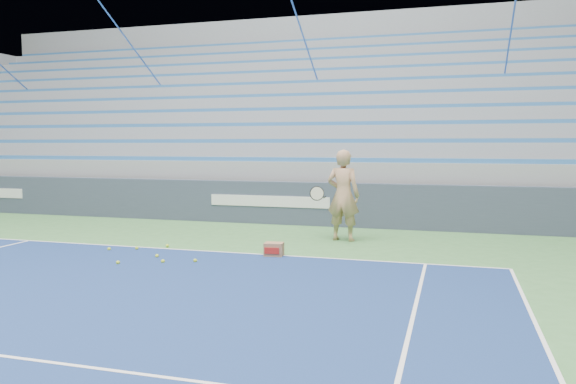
# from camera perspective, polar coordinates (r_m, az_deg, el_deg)

# --- Properties ---
(sponsor_barrier) EXTENTS (30.00, 0.32, 1.10)m
(sponsor_barrier) POSITION_cam_1_polar(r_m,az_deg,el_deg) (14.58, -1.75, -1.07)
(sponsor_barrier) COLOR #363F52
(sponsor_barrier) RESTS_ON ground
(bleachers) EXTENTS (31.00, 9.15, 7.30)m
(bleachers) POSITION_cam_1_polar(r_m,az_deg,el_deg) (20.02, 3.37, 5.73)
(bleachers) COLOR gray
(bleachers) RESTS_ON ground
(tennis_player) EXTENTS (0.99, 0.90, 1.95)m
(tennis_player) POSITION_cam_1_polar(r_m,az_deg,el_deg) (12.02, 5.62, -0.33)
(tennis_player) COLOR tan
(tennis_player) RESTS_ON ground
(ball_box) EXTENTS (0.36, 0.30, 0.26)m
(ball_box) POSITION_cam_1_polar(r_m,az_deg,el_deg) (10.40, -1.44, -5.86)
(ball_box) COLOR #956948
(ball_box) RESTS_ON ground
(tennis_ball_0) EXTENTS (0.07, 0.07, 0.07)m
(tennis_ball_0) POSITION_cam_1_polar(r_m,az_deg,el_deg) (10.06, -12.59, -6.88)
(tennis_ball_0) COLOR #C4DF2D
(tennis_ball_0) RESTS_ON ground
(tennis_ball_1) EXTENTS (0.07, 0.07, 0.07)m
(tennis_ball_1) POSITION_cam_1_polar(r_m,az_deg,el_deg) (11.49, -17.72, -5.54)
(tennis_ball_1) COLOR #C4DF2D
(tennis_ball_1) RESTS_ON ground
(tennis_ball_2) EXTENTS (0.07, 0.07, 0.07)m
(tennis_ball_2) POSITION_cam_1_polar(r_m,az_deg,el_deg) (10.15, -16.89, -6.88)
(tennis_ball_2) COLOR #C4DF2D
(tennis_ball_2) RESTS_ON ground
(tennis_ball_3) EXTENTS (0.07, 0.07, 0.07)m
(tennis_ball_3) POSITION_cam_1_polar(r_m,az_deg,el_deg) (11.42, -15.11, -5.54)
(tennis_ball_3) COLOR #C4DF2D
(tennis_ball_3) RESTS_ON ground
(tennis_ball_4) EXTENTS (0.07, 0.07, 0.07)m
(tennis_ball_4) POSITION_cam_1_polar(r_m,az_deg,el_deg) (10.01, -9.41, -6.89)
(tennis_ball_4) COLOR #C4DF2D
(tennis_ball_4) RESTS_ON ground
(tennis_ball_5) EXTENTS (0.07, 0.07, 0.07)m
(tennis_ball_5) POSITION_cam_1_polar(r_m,az_deg,el_deg) (10.56, -13.17, -6.34)
(tennis_ball_5) COLOR #C4DF2D
(tennis_ball_5) RESTS_ON ground
(tennis_ball_6) EXTENTS (0.07, 0.07, 0.07)m
(tennis_ball_6) POSITION_cam_1_polar(r_m,az_deg,el_deg) (11.55, -12.16, -5.35)
(tennis_ball_6) COLOR #C4DF2D
(tennis_ball_6) RESTS_ON ground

